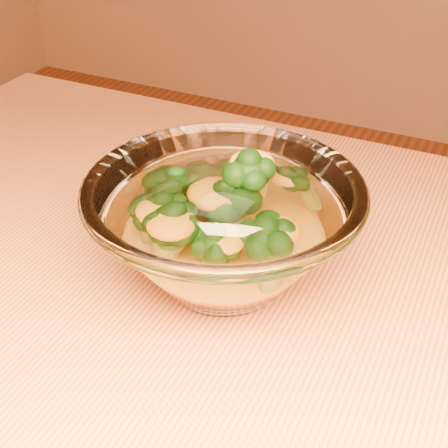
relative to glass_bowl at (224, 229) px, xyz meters
name	(u,v)px	position (x,y,z in m)	size (l,w,h in m)	color
glass_bowl	(224,229)	(0.00, 0.00, 0.00)	(0.23, 0.23, 0.10)	white
cheese_sauce	(224,250)	(0.00, 0.00, -0.02)	(0.12, 0.12, 0.03)	#FA9E15
broccoli_heap	(220,210)	(-0.01, 0.01, 0.01)	(0.15, 0.14, 0.08)	black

